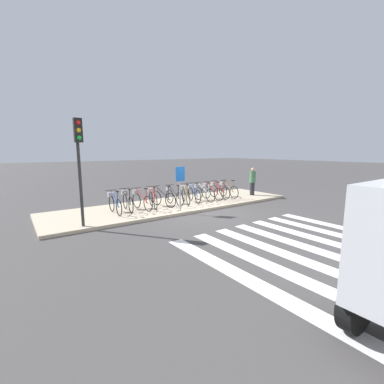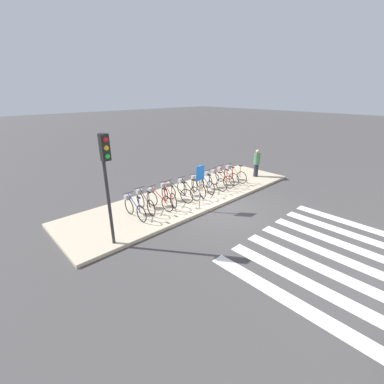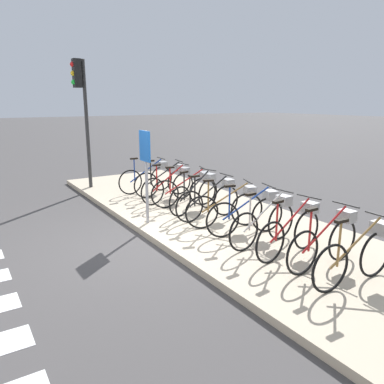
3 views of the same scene
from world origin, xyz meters
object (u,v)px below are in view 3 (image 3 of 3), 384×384
object	(u,v)px
parked_bicycle_2	(171,184)
parked_bicycle_7	(250,212)
parked_bicycle_11	(359,253)
parked_bicycle_9	(293,229)
parked_bicycle_6	(229,206)
sign_post	(146,161)
traffic_light	(81,97)
parked_bicycle_4	(197,192)
parked_bicycle_5	(212,198)
parked_bicycle_8	(267,220)
parked_bicycle_1	(166,180)
parked_bicycle_10	(328,239)
parked_bicycle_0	(149,176)
parked_bicycle_3	(188,188)

from	to	relation	value
parked_bicycle_2	parked_bicycle_7	bearing A→B (deg)	1.45
parked_bicycle_11	parked_bicycle_9	bearing A→B (deg)	-179.67
parked_bicycle_6	sign_post	world-z (taller)	sign_post
parked_bicycle_9	traffic_light	xyz separation A→B (m)	(-6.62, -1.33, 2.11)
sign_post	parked_bicycle_4	bearing A→B (deg)	96.63
parked_bicycle_5	parked_bicycle_8	distance (m)	1.71
parked_bicycle_1	parked_bicycle_10	size ratio (longest dim) A/B	1.00
parked_bicycle_1	parked_bicycle_7	world-z (taller)	same
parked_bicycle_9	parked_bicycle_10	bearing A→B (deg)	9.68
parked_bicycle_7	parked_bicycle_10	bearing A→B (deg)	1.70
parked_bicycle_2	parked_bicycle_6	xyz separation A→B (m)	(2.33, -0.00, 0.00)
parked_bicycle_8	parked_bicycle_5	bearing A→B (deg)	178.35
parked_bicycle_7	traffic_light	xyz separation A→B (m)	(-5.52, -1.38, 2.11)
parked_bicycle_4	parked_bicycle_10	distance (m)	3.48
parked_bicycle_4	parked_bicycle_8	distance (m)	2.33
parked_bicycle_2	parked_bicycle_5	world-z (taller)	same
parked_bicycle_11	parked_bicycle_7	bearing A→B (deg)	178.91
parked_bicycle_11	parked_bicycle_2	bearing A→B (deg)	-179.68
parked_bicycle_2	parked_bicycle_11	world-z (taller)	same
parked_bicycle_9	traffic_light	size ratio (longest dim) A/B	0.45
parked_bicycle_5	parked_bicycle_11	bearing A→B (deg)	-0.18
parked_bicycle_11	traffic_light	world-z (taller)	traffic_light
parked_bicycle_4	parked_bicycle_7	distance (m)	1.79
parked_bicycle_2	parked_bicycle_8	distance (m)	3.39
parked_bicycle_11	sign_post	xyz separation A→B (m)	(-3.91, -1.29, 0.85)
parked_bicycle_5	parked_bicycle_8	size ratio (longest dim) A/B	1.00
parked_bicycle_7	parked_bicycle_1	bearing A→B (deg)	178.43
parked_bicycle_10	parked_bicycle_2	bearing A→B (deg)	-178.46
parked_bicycle_0	parked_bicycle_7	world-z (taller)	same
parked_bicycle_2	parked_bicycle_3	size ratio (longest dim) A/B	1.02
parked_bicycle_6	parked_bicycle_8	distance (m)	1.07
parked_bicycle_5	parked_bicycle_9	distance (m)	2.28
parked_bicycle_1	parked_bicycle_3	xyz separation A→B (m)	(1.17, -0.06, 0.00)
parked_bicycle_2	parked_bicycle_6	size ratio (longest dim) A/B	1.05
parked_bicycle_2	parked_bicycle_4	world-z (taller)	same
parked_bicycle_0	parked_bicycle_5	world-z (taller)	same
parked_bicycle_3	parked_bicycle_6	bearing A→B (deg)	-3.46
parked_bicycle_8	sign_post	xyz separation A→B (m)	(-2.17, -1.25, 0.85)
parked_bicycle_2	traffic_light	world-z (taller)	traffic_light
parked_bicycle_7	traffic_light	size ratio (longest dim) A/B	0.44
parked_bicycle_3	parked_bicycle_5	distance (m)	1.06
parked_bicycle_11	sign_post	world-z (taller)	sign_post
parked_bicycle_7	parked_bicycle_9	xyz separation A→B (m)	(1.10, -0.05, 0.00)
parked_bicycle_1	parked_bicycle_4	bearing A→B (deg)	-3.24
parked_bicycle_7	parked_bicycle_10	size ratio (longest dim) A/B	0.98
parked_bicycle_2	parked_bicycle_8	world-z (taller)	same
parked_bicycle_0	parked_bicycle_1	world-z (taller)	same
parked_bicycle_2	parked_bicycle_3	distance (m)	0.63
parked_bicycle_0	parked_bicycle_2	distance (m)	1.18
sign_post	parked_bicycle_1	bearing A→B (deg)	141.33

